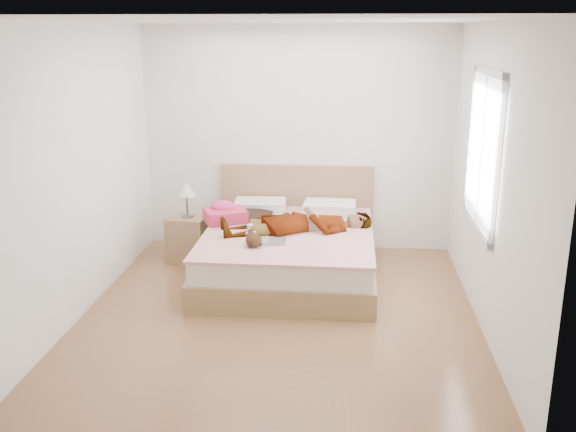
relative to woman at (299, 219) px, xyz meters
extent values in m
plane|color=#53321A|center=(-0.10, -1.01, -0.62)|extent=(4.00, 4.00, 0.00)
imported|color=white|center=(0.00, 0.00, 0.00)|extent=(1.73, 1.04, 0.22)
ellipsoid|color=black|center=(-0.57, 0.45, -0.07)|extent=(0.62, 0.70, 0.09)
cube|color=silver|center=(-0.50, 0.40, 0.05)|extent=(0.06, 0.09, 0.05)
plane|color=white|center=(-0.10, -1.01, 1.98)|extent=(4.00, 4.00, 0.00)
plane|color=silver|center=(-0.10, 0.99, 0.68)|extent=(3.60, 0.00, 3.60)
plane|color=white|center=(-0.10, -3.01, 0.68)|extent=(3.60, 0.00, 3.60)
plane|color=silver|center=(-1.90, -1.01, 0.68)|extent=(0.00, 4.00, 4.00)
plane|color=white|center=(1.70, -1.01, 0.68)|extent=(0.00, 4.00, 4.00)
cube|color=white|center=(1.68, -0.71, 0.88)|extent=(0.02, 1.10, 1.30)
cube|color=silver|center=(1.68, -1.29, 0.88)|extent=(0.04, 0.06, 1.42)
cube|color=silver|center=(1.68, -0.13, 0.88)|extent=(0.04, 0.06, 1.42)
cube|color=silver|center=(1.68, -0.71, 0.20)|extent=(0.04, 1.22, 0.06)
cube|color=silver|center=(1.68, -0.71, 1.56)|extent=(0.04, 1.22, 0.06)
cube|color=silver|center=(1.67, -0.71, 0.88)|extent=(0.03, 0.04, 1.30)
cube|color=olive|center=(-0.10, -0.06, -0.49)|extent=(1.78, 2.08, 0.26)
cube|color=silver|center=(-0.10, -0.06, -0.25)|extent=(1.70, 2.00, 0.22)
cube|color=silver|center=(-0.10, -0.06, -0.13)|extent=(1.74, 2.04, 0.03)
cube|color=olive|center=(-0.10, 0.95, -0.12)|extent=(1.80, 0.07, 1.00)
cube|color=white|center=(-0.50, 0.66, -0.05)|extent=(0.61, 0.44, 0.13)
cube|color=white|center=(0.30, 0.66, -0.05)|extent=(0.60, 0.43, 0.13)
cube|color=#E23D60|center=(-0.82, 0.20, -0.04)|extent=(0.54, 0.50, 0.14)
ellipsoid|color=#FE459E|center=(-0.85, 0.25, 0.05)|extent=(0.27, 0.21, 0.13)
cube|color=silver|center=(-0.26, -0.45, -0.11)|extent=(0.40, 0.28, 0.01)
cube|color=white|center=(-0.36, -0.46, -0.10)|extent=(0.21, 0.27, 0.02)
cube|color=#282828|center=(-0.17, -0.44, -0.10)|extent=(0.21, 0.27, 0.02)
cylinder|color=silver|center=(-0.47, -0.19, -0.06)|extent=(0.10, 0.10, 0.10)
torus|color=white|center=(-0.43, -0.20, -0.06)|extent=(0.07, 0.03, 0.07)
cylinder|color=black|center=(-0.47, -0.19, -0.03)|extent=(0.09, 0.09, 0.00)
ellipsoid|color=#311B0D|center=(-0.39, -0.60, -0.05)|extent=(0.21, 0.22, 0.13)
ellipsoid|color=beige|center=(-0.38, -0.62, -0.03)|extent=(0.11, 0.12, 0.06)
sphere|color=black|center=(-0.42, -0.51, -0.03)|extent=(0.10, 0.10, 0.10)
sphere|color=#F19DC6|center=(-0.47, -0.50, -0.01)|extent=(0.04, 0.04, 0.04)
sphere|color=pink|center=(-0.40, -0.47, -0.01)|extent=(0.04, 0.04, 0.04)
ellipsoid|color=#321E0D|center=(-0.43, -0.66, -0.08)|extent=(0.06, 0.07, 0.03)
ellipsoid|color=#32180E|center=(-0.32, -0.62, -0.08)|extent=(0.06, 0.07, 0.03)
cube|color=brown|center=(-1.27, 0.33, -0.36)|extent=(0.46, 0.42, 0.52)
cylinder|color=#4B4B4B|center=(-1.27, 0.33, -0.10)|extent=(0.15, 0.15, 0.02)
cylinder|color=#484848|center=(-1.27, 0.33, 0.04)|extent=(0.02, 0.02, 0.26)
cone|color=beige|center=(-1.27, 0.33, 0.21)|extent=(0.23, 0.23, 0.15)
camera|label=1|loc=(0.51, -6.41, 1.90)|focal=40.00mm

